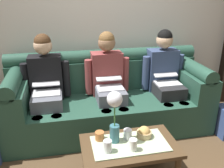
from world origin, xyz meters
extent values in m
cube|color=silver|center=(0.00, 1.70, 1.45)|extent=(6.00, 0.12, 2.90)
cube|color=#234738|center=(0.00, 1.10, 0.21)|extent=(2.46, 0.88, 0.42)
cube|color=#234738|center=(0.00, 1.43, 0.62)|extent=(2.46, 0.22, 0.40)
cylinder|color=#234738|center=(0.00, 1.43, 0.87)|extent=(2.46, 0.18, 0.18)
cube|color=#234738|center=(-1.09, 1.10, 0.56)|extent=(0.28, 0.88, 0.28)
cylinder|color=#234738|center=(-1.09, 1.10, 0.74)|extent=(0.18, 0.88, 0.18)
cube|color=#234738|center=(1.09, 1.10, 0.56)|extent=(0.28, 0.88, 0.28)
cylinder|color=#234738|center=(1.09, 1.10, 0.74)|extent=(0.18, 0.88, 0.18)
cube|color=#595B66|center=(-0.74, 1.04, 0.49)|extent=(0.34, 0.40, 0.15)
cylinder|color=#595B66|center=(-0.84, 0.78, 0.21)|extent=(0.12, 0.12, 0.42)
cylinder|color=#595B66|center=(-0.64, 0.78, 0.21)|extent=(0.12, 0.12, 0.42)
cube|color=black|center=(-0.74, 1.28, 0.69)|extent=(0.38, 0.22, 0.54)
cylinder|color=black|center=(-0.98, 1.24, 0.67)|extent=(0.09, 0.09, 0.44)
cylinder|color=black|center=(-0.51, 1.24, 0.67)|extent=(0.09, 0.09, 0.44)
sphere|color=tan|center=(-0.74, 1.26, 1.08)|extent=(0.21, 0.21, 0.21)
sphere|color=#472D19|center=(-0.74, 1.26, 1.12)|extent=(0.19, 0.19, 0.19)
cube|color=silver|center=(-0.74, 1.06, 0.58)|extent=(0.31, 0.22, 0.02)
cube|color=silver|center=(-0.74, 1.21, 0.68)|extent=(0.31, 0.20, 0.09)
cube|color=black|center=(-0.74, 1.20, 0.68)|extent=(0.27, 0.17, 0.08)
cube|color=#595B66|center=(0.00, 1.04, 0.49)|extent=(0.34, 0.40, 0.15)
cylinder|color=#595B66|center=(-0.10, 0.78, 0.21)|extent=(0.12, 0.12, 0.42)
cylinder|color=#595B66|center=(0.10, 0.78, 0.21)|extent=(0.12, 0.12, 0.42)
cube|color=brown|center=(0.00, 1.28, 0.69)|extent=(0.38, 0.22, 0.54)
cylinder|color=brown|center=(-0.23, 1.24, 0.67)|extent=(0.09, 0.09, 0.44)
cylinder|color=brown|center=(0.23, 1.24, 0.67)|extent=(0.09, 0.09, 0.44)
sphere|color=#936B4C|center=(0.00, 1.26, 1.08)|extent=(0.21, 0.21, 0.21)
sphere|color=brown|center=(0.00, 1.26, 1.12)|extent=(0.19, 0.19, 0.19)
cube|color=silver|center=(0.00, 1.06, 0.58)|extent=(0.31, 0.22, 0.02)
cube|color=silver|center=(0.00, 1.20, 0.69)|extent=(0.31, 0.21, 0.07)
cube|color=black|center=(0.00, 1.19, 0.68)|extent=(0.27, 0.18, 0.05)
cube|color=#232326|center=(0.74, 1.04, 0.49)|extent=(0.34, 0.40, 0.15)
cylinder|color=#232326|center=(0.64, 0.78, 0.21)|extent=(0.12, 0.12, 0.42)
cylinder|color=#232326|center=(0.84, 0.78, 0.21)|extent=(0.12, 0.12, 0.42)
cube|color=navy|center=(0.74, 1.28, 0.69)|extent=(0.38, 0.22, 0.54)
cylinder|color=navy|center=(0.51, 1.24, 0.67)|extent=(0.09, 0.09, 0.44)
cylinder|color=navy|center=(0.98, 1.24, 0.67)|extent=(0.09, 0.09, 0.44)
sphere|color=tan|center=(0.74, 1.26, 1.08)|extent=(0.21, 0.21, 0.21)
sphere|color=black|center=(0.74, 1.26, 1.12)|extent=(0.19, 0.19, 0.19)
cube|color=silver|center=(0.74, 1.06, 0.58)|extent=(0.31, 0.22, 0.02)
cube|color=silver|center=(0.74, 1.20, 0.69)|extent=(0.31, 0.20, 0.08)
cube|color=black|center=(0.74, 1.19, 0.68)|extent=(0.27, 0.18, 0.07)
cube|color=#47331E|center=(0.00, 0.18, 0.37)|extent=(0.87, 0.51, 0.04)
cube|color=#B2C69E|center=(0.00, 0.18, 0.39)|extent=(0.68, 0.36, 0.01)
cylinder|color=#47331E|center=(-0.38, 0.39, 0.17)|extent=(0.06, 0.06, 0.35)
cylinder|color=#47331E|center=(0.38, 0.39, 0.17)|extent=(0.06, 0.06, 0.35)
cylinder|color=#336672|center=(-0.13, 0.24, 0.48)|extent=(0.09, 0.09, 0.16)
cylinder|color=#3D7538|center=(-0.13, 0.24, 0.67)|extent=(0.01, 0.01, 0.21)
sphere|color=silver|center=(-0.13, 0.24, 0.82)|extent=(0.14, 0.14, 0.14)
cylinder|color=tan|center=(0.16, 0.25, 0.42)|extent=(0.14, 0.14, 0.06)
sphere|color=tan|center=(0.16, 0.25, 0.44)|extent=(0.11, 0.11, 0.11)
cylinder|color=silver|center=(-0.22, 0.10, 0.45)|extent=(0.07, 0.07, 0.11)
cylinder|color=silver|center=(0.00, 0.25, 0.44)|extent=(0.08, 0.08, 0.10)
cylinder|color=white|center=(0.00, 0.08, 0.45)|extent=(0.07, 0.07, 0.11)
cylinder|color=#B26633|center=(-0.25, 0.29, 0.44)|extent=(0.08, 0.08, 0.08)
camera|label=1|loc=(-0.53, -1.57, 1.69)|focal=38.70mm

